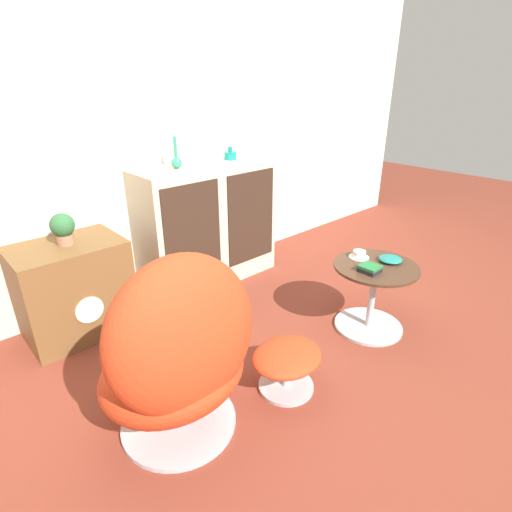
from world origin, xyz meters
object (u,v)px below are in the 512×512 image
Objects in this scene: vase_leftmost at (176,161)px; bowl at (390,259)px; tv_console at (74,289)px; coffee_table at (372,294)px; egg_chair at (179,356)px; ottoman at (287,361)px; vase_inner_left at (230,155)px; sideboard at (208,224)px; teacup at (359,255)px; potted_plant at (63,228)px; book_stack at (370,269)px.

vase_leftmost is 1.62m from bowl.
coffee_table is (1.46, -1.30, -0.05)m from tv_console.
vase_leftmost reaches higher than egg_chair.
vase_leftmost is (0.24, 1.35, 0.84)m from ottoman.
ottoman is at bearing -100.13° from vase_leftmost.
vase_inner_left reaches higher than coffee_table.
teacup is (0.38, -1.17, 0.00)m from sideboard.
potted_plant is at bearing -178.90° from vase_inner_left.
book_stack reaches higher than coffee_table.
coffee_table is at bearing -85.55° from vase_inner_left.
potted_plant is at bearing -178.25° from vase_leftmost.
coffee_table is (1.41, -0.10, -0.19)m from egg_chair.
bowl is (0.96, -0.01, 0.30)m from ottoman.
vase_leftmost reaches higher than bowl.
bowl is at bearing -62.10° from vase_leftmost.
vase_inner_left reaches higher than potted_plant.
tv_console is 1.21m from egg_chair.
sideboard is at bearing 105.14° from coffee_table.
vase_leftmost is 2.21× the size of vase_inner_left.
tv_console is 2.92× the size of vase_leftmost.
vase_leftmost is at bearing 114.32° from coffee_table.
tv_console is 1.46m from ottoman.
potted_plant is at bearing 139.67° from bowl.
teacup is (1.47, -1.15, -0.25)m from potted_plant.
tv_console is at bearing 92.12° from egg_chair.
vase_leftmost is at bearing 79.87° from ottoman.
sideboard is 1.23m from teacup.
teacup reaches higher than coffee_table.
egg_chair is 4.32× the size of vase_leftmost.
sideboard is at bearing 107.96° from teacup.
tv_console is (-1.10, -0.02, -0.17)m from sideboard.
potted_plant is 1.88m from teacup.
bowl reaches higher than coffee_table.
ottoman is 1.61m from vase_leftmost.
tv_console is at bearing -178.89° from vase_inner_left.
egg_chair is at bearing -87.88° from tv_console.
vase_leftmost reaches higher than teacup.
vase_inner_left is 0.76× the size of teacup.
book_stack is (-0.11, -0.02, 0.23)m from coffee_table.
book_stack is at bearing -0.00° from ottoman.
tv_console is 1.89m from book_stack.
coffee_table is at bearing 1.43° from ottoman.
vase_inner_left is 0.68× the size of bowl.
teacup is at bearing 118.37° from bowl.
coffee_table is at bearing -4.01° from egg_chair.
vase_leftmost is 1.51× the size of bowl.
vase_inner_left reaches higher than tv_console.
vase_inner_left is (1.31, 1.23, 0.55)m from egg_chair.
egg_chair is (0.04, -1.20, 0.14)m from tv_console.
book_stack is at bearing 178.03° from bowl.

